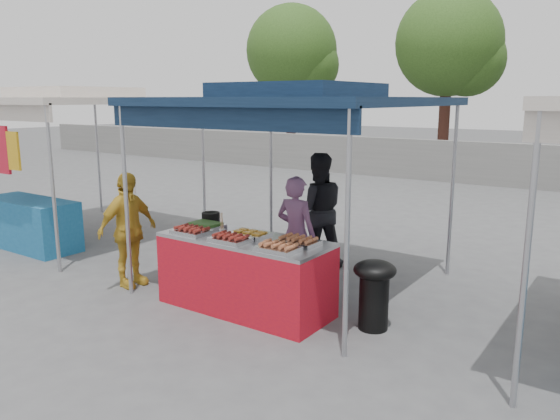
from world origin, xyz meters
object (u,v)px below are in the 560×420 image
Objects in this scene: cooking_pot at (211,218)px; wok_burner at (374,288)px; customer_person at (128,230)px; vendor_table at (245,274)px; helper_man at (317,210)px; vendor_woman at (296,234)px.

cooking_pot reaches higher than wok_burner.
cooking_pot is 1.09m from customer_person.
cooking_pot is 0.30× the size of wok_burner.
helper_man is at bearing 95.53° from vendor_table.
cooking_pot is at bearing 27.41° from vendor_woman.
vendor_table is at bearing 55.10° from helper_man.
customer_person is (-0.92, -0.56, -0.18)m from cooking_pot.
vendor_woman is at bearing 155.66° from wok_burner.
vendor_table is 0.94m from vendor_woman.
vendor_table is 1.22× the size of helper_man.
helper_man is (-0.18, 1.90, 0.40)m from vendor_table.
customer_person reaches higher than cooking_pot.
vendor_table is at bearing -80.74° from customer_person.
vendor_table is 1.35× the size of customer_person.
vendor_woman reaches higher than vendor_table.
customer_person reaches higher than vendor_table.
vendor_woman is at bearing -57.21° from customer_person.
helper_man reaches higher than vendor_table.
customer_person reaches higher than wok_burner.
helper_man is at bearing 67.73° from cooking_pot.
customer_person is at bearing -172.52° from wok_burner.
vendor_woman is 0.89× the size of helper_man.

